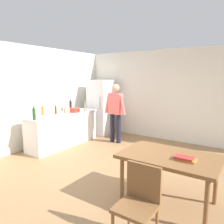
% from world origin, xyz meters
% --- Properties ---
extents(ground_plane, '(14.00, 14.00, 0.00)m').
position_xyz_m(ground_plane, '(0.00, 0.00, 0.00)').
color(ground_plane, '#936D47').
extents(wall_back, '(6.40, 0.12, 2.70)m').
position_xyz_m(wall_back, '(0.00, 3.00, 1.35)').
color(wall_back, silver).
rests_on(wall_back, ground_plane).
extents(wall_left, '(0.12, 5.60, 2.70)m').
position_xyz_m(wall_left, '(-2.60, 0.20, 1.35)').
color(wall_left, silver).
rests_on(wall_left, ground_plane).
extents(kitchen_counter, '(0.64, 2.20, 0.90)m').
position_xyz_m(kitchen_counter, '(-2.00, 0.80, 0.45)').
color(kitchen_counter, white).
rests_on(kitchen_counter, ground_plane).
extents(refrigerator, '(0.70, 0.67, 1.80)m').
position_xyz_m(refrigerator, '(-1.90, 2.40, 0.90)').
color(refrigerator, white).
rests_on(refrigerator, ground_plane).
extents(person, '(0.70, 0.22, 1.70)m').
position_xyz_m(person, '(-0.95, 1.85, 0.98)').
color(person, '#1E1E2D').
rests_on(person, ground_plane).
extents(dining_table, '(1.40, 0.90, 0.75)m').
position_xyz_m(dining_table, '(1.40, -0.30, 0.67)').
color(dining_table, brown).
rests_on(dining_table, ground_plane).
extents(chair, '(0.42, 0.42, 0.91)m').
position_xyz_m(chair, '(1.40, -1.27, 0.53)').
color(chair, brown).
rests_on(chair, ground_plane).
extents(cooking_pot, '(0.40, 0.28, 0.12)m').
position_xyz_m(cooking_pot, '(-1.89, 1.16, 0.96)').
color(cooking_pot, red).
rests_on(cooking_pot, kitchen_counter).
extents(utensil_jar, '(0.11, 0.11, 0.32)m').
position_xyz_m(utensil_jar, '(-2.00, 0.91, 0.98)').
color(utensil_jar, tan).
rests_on(utensil_jar, kitchen_counter).
extents(bottle_beer_brown, '(0.06, 0.06, 0.26)m').
position_xyz_m(bottle_beer_brown, '(-2.14, 0.68, 1.01)').
color(bottle_beer_brown, '#5B3314').
rests_on(bottle_beer_brown, kitchen_counter).
extents(bottle_wine_green, '(0.08, 0.08, 0.34)m').
position_xyz_m(bottle_wine_green, '(-1.86, -0.21, 1.05)').
color(bottle_wine_green, '#1E5123').
rests_on(bottle_wine_green, kitchen_counter).
extents(bottle_wine_dark, '(0.08, 0.08, 0.34)m').
position_xyz_m(bottle_wine_dark, '(-2.24, 1.35, 1.05)').
color(bottle_wine_dark, black).
rests_on(bottle_wine_dark, kitchen_counter).
extents(bottle_oil_amber, '(0.06, 0.06, 0.28)m').
position_xyz_m(bottle_oil_amber, '(-2.24, 0.32, 1.02)').
color(bottle_oil_amber, '#996619').
rests_on(bottle_oil_amber, kitchen_counter).
extents(bottle_vinegar_tall, '(0.06, 0.06, 0.32)m').
position_xyz_m(bottle_vinegar_tall, '(-1.80, 1.48, 1.04)').
color(bottle_vinegar_tall, gray).
rests_on(bottle_vinegar_tall, kitchen_counter).
extents(book_stack, '(0.28, 0.17, 0.05)m').
position_xyz_m(book_stack, '(1.65, -0.38, 0.78)').
color(book_stack, orange).
rests_on(book_stack, dining_table).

